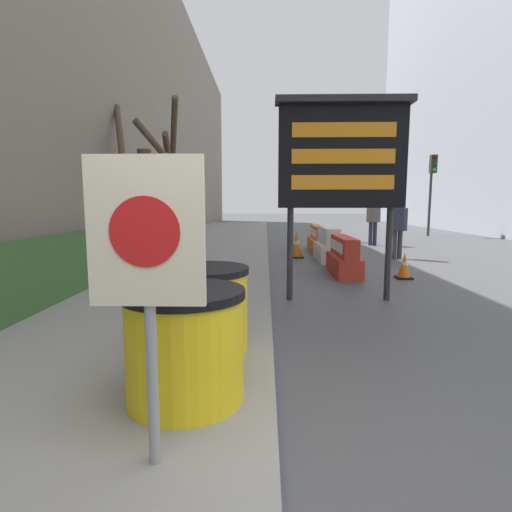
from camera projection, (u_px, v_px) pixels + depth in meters
The scene contains 17 objects.
ground_plane at pixel (280, 507), 2.07m from camera, with size 120.00×120.00×0.00m, color #474749.
building_left_facade at pixel (117, 60), 11.16m from camera, with size 0.40×50.40×11.11m.
hedge_strip at pixel (51, 266), 6.27m from camera, with size 0.90×7.41×0.83m.
bare_tree at pixel (150, 182), 10.53m from camera, with size 2.09×2.42×4.08m.
barrel_drum_foreground at pixel (185, 344), 2.83m from camera, with size 0.86×0.86×0.81m.
barrel_drum_middle at pixel (204, 309), 3.80m from camera, with size 0.86×0.86×0.81m.
warning_sign at pixel (147, 256), 2.01m from camera, with size 0.59×0.08×1.64m.
message_board at pixel (342, 156), 6.24m from camera, with size 2.10×0.36×3.17m.
jersey_barrier_red_striped at pixel (344, 258), 8.81m from camera, with size 0.52×1.70×0.84m.
jersey_barrier_white at pixel (328, 246), 11.00m from camera, with size 0.61×1.70×0.92m.
jersey_barrier_orange_near at pixel (318, 240), 13.05m from camera, with size 0.52×2.07×0.83m.
traffic_cone_near at pixel (404, 266), 8.33m from camera, with size 0.31×0.31×0.55m.
traffic_cone_mid at pixel (296, 245), 11.56m from camera, with size 0.42×0.42×0.76m.
traffic_light_near_curb at pixel (290, 164), 17.35m from camera, with size 0.28×0.44×4.55m.
traffic_light_far_side at pixel (432, 178), 18.91m from camera, with size 0.28×0.45×3.83m.
pedestrian_worker at pixel (373, 217), 14.89m from camera, with size 0.54×0.53×1.81m.
pedestrian_passerby at pixel (398, 224), 11.26m from camera, with size 0.50×0.48×1.66m.
Camera 1 is at (-0.08, -1.89, 1.57)m, focal length 28.00 mm.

